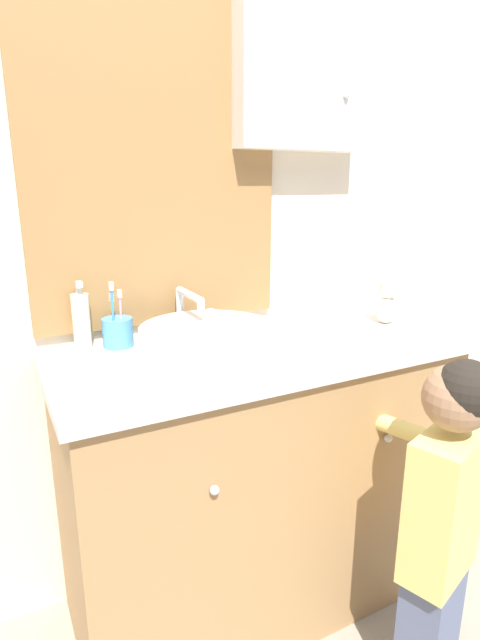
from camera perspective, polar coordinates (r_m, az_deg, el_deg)
The scene contains 7 objects.
wall_back at distance 1.65m, azimuth -2.32°, elevation 13.63°, with size 3.20×0.18×2.50m.
vanity_counter at distance 1.65m, azimuth 2.34°, elevation -17.49°, with size 1.21×0.53×0.88m.
sink_basin at distance 1.38m, azimuth -3.72°, elevation -2.13°, with size 0.37×0.43×0.15m.
toothbrush_holder at distance 1.48m, azimuth -13.80°, elevation -1.25°, with size 0.09×0.09×0.19m.
soap_dispenser at distance 1.48m, azimuth -17.68°, elevation -0.04°, with size 0.05×0.05×0.20m.
child_figure at distance 1.43m, azimuth 22.11°, elevation -19.45°, with size 0.25×0.48×0.95m.
teddy_bear at distance 1.74m, azimuth 16.50°, elevation 1.92°, with size 0.08×0.07×0.15m.
Camera 1 is at (-0.69, -0.87, 1.34)m, focal length 28.00 mm.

